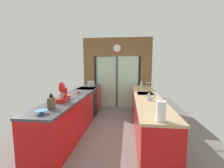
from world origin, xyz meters
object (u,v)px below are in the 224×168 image
Objects in this scene: stand_mixer at (62,94)px; soap_bottle at (141,84)px; stock_pot at (91,84)px; paper_towel_roll at (161,111)px; oven_range at (87,102)px; kettle at (149,96)px; knife_block at (51,103)px; mixing_bowl_mid at (68,97)px; mixing_bowl_far at (78,92)px; mixing_bowl_near at (41,112)px.

stand_mixer reaches higher than soap_bottle.
stock_pot is 1.78m from soap_bottle.
stock_pot is 1.17× the size of soap_bottle.
paper_towel_roll is at bearing -25.95° from stand_mixer.
stock_pot is at bearing 88.08° from oven_range.
stand_mixer is at bearing 154.05° from paper_towel_roll.
kettle is 2.05m from soap_bottle.
knife_block reaches higher than oven_range.
mixing_bowl_mid is 0.55× the size of paper_towel_roll.
knife_block is at bearing -90.00° from mixing_bowl_mid.
stock_pot is at bearing 130.86° from kettle.
knife_block is at bearing -122.09° from soap_bottle.
kettle reaches higher than mixing_bowl_far.
stock_pot is (0.00, 2.08, 0.04)m from mixing_bowl_mid.
soap_bottle reaches higher than stock_pot.
stock_pot is (-0.00, 2.39, -0.08)m from stand_mixer.
stand_mixer is at bearing -90.00° from mixing_bowl_mid.
paper_towel_roll is (1.78, -0.41, 0.04)m from knife_block.
mixing_bowl_near is 0.46× the size of stand_mixer.
mixing_bowl_near is 0.89× the size of soap_bottle.
mixing_bowl_mid is 0.67× the size of stock_pot.
stock_pot is at bearing 90.00° from mixing_bowl_far.
stock_pot is at bearing 118.66° from paper_towel_roll.
knife_block is 3.35m from soap_bottle.
soap_bottle is at bearing 90.07° from kettle.
knife_block is 2.85m from stock_pot.
mixing_bowl_near is at bearing 176.74° from paper_towel_roll.
oven_range is 2.65m from mixing_bowl_near.
oven_range is 3.47× the size of knife_block.
stand_mixer is at bearing -169.52° from kettle.
soap_bottle is at bearing 60.52° from mixing_bowl_near.
mixing_bowl_far is at bearing 90.00° from knife_block.
stand_mixer is 1.94× the size of soap_bottle.
soap_bottle reaches higher than oven_range.
knife_block reaches higher than mixing_bowl_mid.
knife_block is 1.23× the size of soap_bottle.
oven_range is 1.96m from soap_bottle.
knife_block is 1.83m from paper_towel_roll.
oven_range is 5.99× the size of mixing_bowl_far.
kettle is (1.78, 0.02, 0.05)m from mixing_bowl_mid.
mixing_bowl_far is at bearing -90.00° from stock_pot.
stand_mixer is (0.00, -0.31, 0.12)m from mixing_bowl_mid.
mixing_bowl_mid is 2.08m from stock_pot.
knife_block is (0.02, -2.30, 0.56)m from oven_range.
soap_bottle is (1.78, 3.15, 0.06)m from mixing_bowl_near.
stand_mixer is at bearing -126.75° from soap_bottle.
stand_mixer is at bearing 90.00° from knife_block.
mixing_bowl_mid is 0.71× the size of kettle.
stand_mixer is at bearing -89.43° from oven_range.
mixing_bowl_far is at bearing 134.00° from paper_towel_roll.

